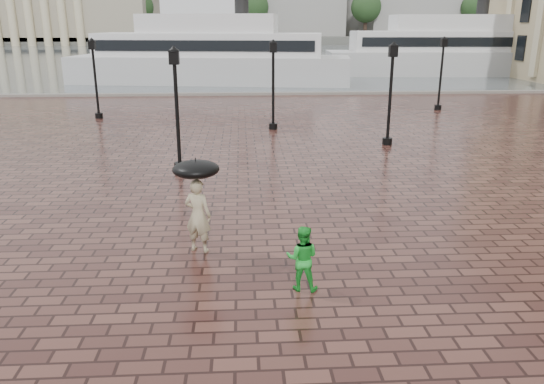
{
  "coord_description": "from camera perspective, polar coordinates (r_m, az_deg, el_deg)",
  "views": [
    {
      "loc": [
        -3.65,
        -9.48,
        5.28
      ],
      "look_at": [
        -2.95,
        2.7,
        1.4
      ],
      "focal_mm": 35.0,
      "sensor_mm": 36.0,
      "label": 1
    }
  ],
  "objects": [
    {
      "name": "umbrella",
      "position": [
        12.44,
        -8.19,
        2.44
      ],
      "size": [
        1.1,
        1.1,
        1.18
      ],
      "color": "black",
      "rests_on": "ground"
    },
    {
      "name": "ferry_far",
      "position": [
        61.64,
        18.52,
        14.23
      ],
      "size": [
        26.12,
        7.6,
        8.47
      ],
      "rotation": [
        0.0,
        0.0,
        -0.05
      ],
      "color": "#BABABA",
      "rests_on": "ground"
    },
    {
      "name": "far_shore",
      "position": [
        169.57,
        -2.17,
        16.19
      ],
      "size": [
        300.0,
        60.0,
        2.0
      ],
      "primitive_type": "cube",
      "color": "#4C4C47",
      "rests_on": "ground"
    },
    {
      "name": "child_pedestrian",
      "position": [
        10.96,
        3.28,
        -7.12
      ],
      "size": [
        0.77,
        0.66,
        1.39
      ],
      "primitive_type": "imported",
      "rotation": [
        0.0,
        0.0,
        2.92
      ],
      "color": "green",
      "rests_on": "ground"
    },
    {
      "name": "harbour_water",
      "position": [
        101.68,
        -1.3,
        14.67
      ],
      "size": [
        240.0,
        240.0,
        0.0
      ],
      "primitive_type": "plane",
      "color": "#485157",
      "rests_on": "ground"
    },
    {
      "name": "street_lamps",
      "position": [
        27.32,
        1.03,
        11.43
      ],
      "size": [
        21.44,
        14.44,
        4.4
      ],
      "color": "black",
      "rests_on": "ground"
    },
    {
      "name": "distant_skyline",
      "position": [
        167.73,
        15.49,
        18.48
      ],
      "size": [
        102.5,
        22.0,
        33.0
      ],
      "color": "gray",
      "rests_on": "ground"
    },
    {
      "name": "ferry_near",
      "position": [
        50.48,
        -6.72,
        14.39
      ],
      "size": [
        26.1,
        9.89,
        8.35
      ],
      "rotation": [
        0.0,
        0.0,
        -0.15
      ],
      "color": "#BABABA",
      "rests_on": "ground"
    },
    {
      "name": "ground",
      "position": [
        11.45,
        15.97,
        -10.57
      ],
      "size": [
        300.0,
        300.0,
        0.0
      ],
      "primitive_type": "plane",
      "color": "#371C19",
      "rests_on": "ground"
    },
    {
      "name": "adult_pedestrian",
      "position": [
        12.78,
        -7.97,
        -2.53
      ],
      "size": [
        0.78,
        0.65,
        1.82
      ],
      "primitive_type": "imported",
      "rotation": [
        0.0,
        0.0,
        2.76
      ],
      "color": "tan",
      "rests_on": "ground"
    },
    {
      "name": "far_trees",
      "position": [
        147.58,
        -2.01,
        19.25
      ],
      "size": [
        188.0,
        8.0,
        13.5
      ],
      "color": "#2D2119",
      "rests_on": "ground"
    },
    {
      "name": "quay_edge",
      "position": [
        41.97,
        1.73,
        10.41
      ],
      "size": [
        80.0,
        0.6,
        0.3
      ],
      "primitive_type": "cube",
      "color": "slate",
      "rests_on": "ground"
    }
  ]
}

